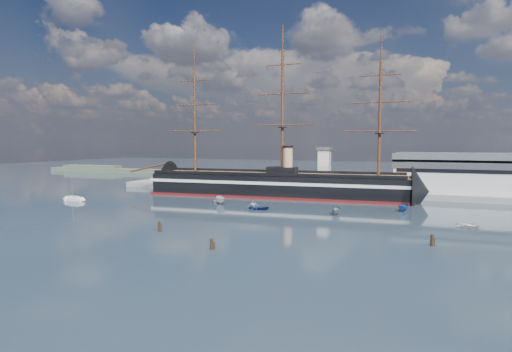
% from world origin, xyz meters
% --- Properties ---
extents(ground, '(600.00, 600.00, 0.00)m').
position_xyz_m(ground, '(0.00, 40.00, 0.00)').
color(ground, '#202A32').
rests_on(ground, ground).
extents(quay, '(180.00, 18.00, 2.00)m').
position_xyz_m(quay, '(10.00, 76.00, 0.00)').
color(quay, slate).
rests_on(quay, ground).
extents(warehouse, '(63.00, 21.00, 11.60)m').
position_xyz_m(warehouse, '(58.00, 80.00, 7.98)').
color(warehouse, '#B7BABC').
rests_on(warehouse, ground).
extents(quay_tower, '(5.00, 5.00, 15.00)m').
position_xyz_m(quay_tower, '(3.00, 73.00, 9.75)').
color(quay_tower, silver).
rests_on(quay_tower, ground).
extents(shoreline, '(120.00, 10.00, 4.00)m').
position_xyz_m(shoreline, '(-139.23, 135.00, 1.45)').
color(shoreline, '#3F4C38').
rests_on(shoreline, ground).
extents(warship, '(113.33, 21.47, 53.94)m').
position_xyz_m(warship, '(-12.50, 60.00, 4.04)').
color(warship, black).
rests_on(warship, ground).
extents(sailboat, '(7.30, 3.13, 11.31)m').
position_xyz_m(sailboat, '(-67.18, 25.09, 0.72)').
color(sailboat, silver).
rests_on(sailboat, ground).
extents(motorboat_a, '(7.82, 6.29, 3.00)m').
position_xyz_m(motorboat_a, '(-20.53, 35.95, 0.00)').
color(motorboat_a, silver).
rests_on(motorboat_a, ground).
extents(motorboat_b, '(2.13, 3.88, 1.71)m').
position_xyz_m(motorboat_b, '(-5.87, 30.41, 0.00)').
color(motorboat_b, navy).
rests_on(motorboat_b, ground).
extents(motorboat_c, '(5.57, 2.12, 2.21)m').
position_xyz_m(motorboat_c, '(15.61, 30.31, 0.00)').
color(motorboat_c, gray).
rests_on(motorboat_c, ground).
extents(motorboat_d, '(6.74, 4.80, 2.27)m').
position_xyz_m(motorboat_d, '(-8.99, 33.83, 0.00)').
color(motorboat_d, silver).
rests_on(motorboat_d, ground).
extents(motorboat_e, '(3.22, 3.40, 1.56)m').
position_xyz_m(motorboat_e, '(46.03, 23.88, 0.00)').
color(motorboat_e, silver).
rests_on(motorboat_e, ground).
extents(motorboat_f, '(6.25, 3.64, 2.36)m').
position_xyz_m(motorboat_f, '(31.63, 42.00, 0.00)').
color(motorboat_f, navy).
rests_on(motorboat_f, ground).
extents(motorboat_g, '(2.02, 3.78, 1.32)m').
position_xyz_m(motorboat_g, '(-23.36, 38.61, 0.00)').
color(motorboat_g, silver).
rests_on(motorboat_g, ground).
extents(piling_near_left, '(0.64, 0.64, 2.88)m').
position_xyz_m(piling_near_left, '(-15.00, -4.33, 0.00)').
color(piling_near_left, black).
rests_on(piling_near_left, ground).
extents(piling_near_mid, '(0.64, 0.64, 2.61)m').
position_xyz_m(piling_near_mid, '(2.21, -13.64, 0.00)').
color(piling_near_mid, black).
rests_on(piling_near_mid, ground).
extents(piling_far_right, '(0.64, 0.64, 2.83)m').
position_xyz_m(piling_far_right, '(38.28, 3.18, 0.00)').
color(piling_far_right, black).
rests_on(piling_far_right, ground).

